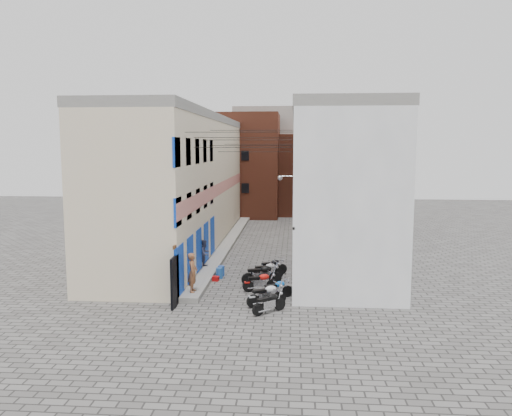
% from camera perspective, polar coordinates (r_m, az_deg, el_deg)
% --- Properties ---
extents(ground, '(90.00, 90.00, 0.00)m').
position_cam_1_polar(ground, '(22.11, -2.48, -11.00)').
color(ground, '#504E4C').
rests_on(ground, ground).
extents(plinth, '(0.90, 26.00, 0.25)m').
position_cam_1_polar(plinth, '(34.84, -3.27, -4.08)').
color(plinth, gray).
rests_on(plinth, ground).
extents(building_left, '(5.10, 27.00, 9.00)m').
position_cam_1_polar(building_left, '(34.73, -8.13, 3.11)').
color(building_left, beige).
rests_on(building_left, ground).
extents(building_right, '(5.94, 26.00, 9.00)m').
position_cam_1_polar(building_right, '(34.03, 8.54, 3.03)').
color(building_right, silver).
rests_on(building_right, ground).
extents(building_far_brick_left, '(6.00, 6.00, 10.00)m').
position_cam_1_polar(building_far_brick_left, '(49.11, -0.90, 4.91)').
color(building_far_brick_left, brown).
rests_on(building_far_brick_left, ground).
extents(building_far_brick_right, '(5.00, 6.00, 8.00)m').
position_cam_1_polar(building_far_brick_right, '(50.95, 4.93, 3.83)').
color(building_far_brick_right, brown).
rests_on(building_far_brick_right, ground).
extents(building_far_concrete, '(8.00, 5.00, 11.00)m').
position_cam_1_polar(building_far_concrete, '(54.94, 1.77, 5.66)').
color(building_far_concrete, gray).
rests_on(building_far_concrete, ground).
extents(far_shopfront, '(2.00, 0.30, 2.40)m').
position_cam_1_polar(far_shopfront, '(46.48, 1.24, 0.08)').
color(far_shopfront, black).
rests_on(far_shopfront, ground).
extents(overhead_wires, '(5.80, 13.02, 1.32)m').
position_cam_1_polar(overhead_wires, '(28.63, -0.71, 7.60)').
color(overhead_wires, black).
rests_on(overhead_wires, ground).
extents(motorcycle_a, '(1.61, 1.51, 0.97)m').
position_cam_1_polar(motorcycle_a, '(20.93, 1.51, -10.66)').
color(motorcycle_a, black).
rests_on(motorcycle_a, ground).
extents(motorcycle_b, '(1.91, 1.42, 1.08)m').
position_cam_1_polar(motorcycle_b, '(21.80, 1.22, -9.78)').
color(motorcycle_b, silver).
rests_on(motorcycle_b, ground).
extents(motorcycle_c, '(1.70, 1.38, 0.97)m').
position_cam_1_polar(motorcycle_c, '(22.81, 2.37, -9.16)').
color(motorcycle_c, blue).
rests_on(motorcycle_c, ground).
extents(motorcycle_d, '(1.81, 1.06, 1.00)m').
position_cam_1_polar(motorcycle_d, '(23.96, 0.51, -8.32)').
color(motorcycle_d, red).
rests_on(motorcycle_d, ground).
extents(motorcycle_e, '(2.12, 1.15, 1.17)m').
position_cam_1_polar(motorcycle_e, '(24.94, 0.64, -7.50)').
color(motorcycle_e, black).
rests_on(motorcycle_e, ground).
extents(motorcycle_f, '(1.86, 1.19, 1.03)m').
position_cam_1_polar(motorcycle_f, '(25.95, 1.26, -7.08)').
color(motorcycle_f, silver).
rests_on(motorcycle_f, ground).
extents(motorcycle_g, '(1.79, 1.33, 1.01)m').
position_cam_1_polar(motorcycle_g, '(26.82, 1.87, -6.64)').
color(motorcycle_g, black).
rests_on(motorcycle_g, ground).
extents(person_a, '(0.45, 0.67, 1.80)m').
position_cam_1_polar(person_a, '(23.06, -7.26, -7.32)').
color(person_a, brown).
rests_on(person_a, plinth).
extents(person_b, '(0.83, 0.91, 1.50)m').
position_cam_1_polar(person_b, '(27.73, -5.90, -5.16)').
color(person_b, '#363951').
rests_on(person_b, plinth).
extents(water_jug_near, '(0.40, 0.40, 0.56)m').
position_cam_1_polar(water_jug_near, '(26.31, -4.22, -7.43)').
color(water_jug_near, '#2158A7').
rests_on(water_jug_near, ground).
extents(water_jug_far, '(0.37, 0.37, 0.54)m').
position_cam_1_polar(water_jug_far, '(26.80, -3.99, -7.17)').
color(water_jug_far, '#224CAA').
rests_on(water_jug_far, ground).
extents(red_crate, '(0.42, 0.34, 0.24)m').
position_cam_1_polar(red_crate, '(25.88, -4.70, -8.05)').
color(red_crate, '#A30B0C').
rests_on(red_crate, ground).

